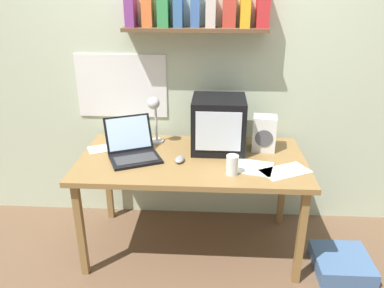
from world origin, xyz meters
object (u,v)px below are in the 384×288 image
Objects in this scene: crt_monitor at (218,124)px; space_heater at (264,133)px; computer_mouse at (180,159)px; floor_cushion at (342,263)px; laptop at (132,147)px; open_notebook at (102,149)px; printed_handout at (254,167)px; juice_glass at (232,166)px; loose_paper_near_monitor at (134,143)px; loose_paper_near_laptop at (285,171)px; desk_lamp at (154,111)px; corner_desk at (192,165)px.

crt_monitor reaches higher than space_heater.
computer_mouse is 0.30× the size of floor_cushion.
laptop is 0.27m from open_notebook.
open_notebook and printed_handout have the same top height.
juice_glass is 0.44× the size of printed_handout.
crt_monitor reaches higher than laptop.
open_notebook is at bearing 169.25° from floor_cushion.
laptop is 0.23m from loose_paper_near_monitor.
juice_glass is 0.50× the size of space_heater.
laptop is 0.34m from computer_mouse.
space_heater is 1.15m from open_notebook.
open_notebook is (-0.83, -0.06, -0.18)m from crt_monitor.
open_notebook reaches higher than floor_cushion.
space_heater is 0.38m from loose_paper_near_laptop.
space_heater is (0.24, 0.40, 0.07)m from juice_glass.
desk_lamp is at bearing -176.95° from space_heater.
juice_glass is 0.53× the size of open_notebook.
open_notebook is (-0.21, -0.11, 0.00)m from loose_paper_near_monitor.
loose_paper_near_monitor is at bearing -176.14° from space_heater.
corner_desk is 6.16× the size of space_heater.
printed_handout is at bearing -22.32° from desk_lamp.
crt_monitor is 3.01× the size of juice_glass.
loose_paper_near_laptop is 0.93× the size of floor_cushion.
loose_paper_near_monitor is (-0.44, 0.22, 0.06)m from corner_desk.
loose_paper_near_laptop is at bearing -12.89° from open_notebook.
crt_monitor is at bearing 42.99° from computer_mouse.
loose_paper_near_monitor is (-0.03, 0.22, -0.06)m from laptop.
laptop is 0.92m from space_heater.
loose_paper_near_laptop is at bearing 175.49° from floor_cushion.
corner_desk is 0.43m from printed_handout.
juice_glass is at bearing -25.31° from computer_mouse.
crt_monitor reaches higher than open_notebook.
crt_monitor reaches higher than floor_cushion.
open_notebook is at bearing 166.97° from printed_handout.
juice_glass reaches higher than floor_cushion.
desk_lamp reaches higher than computer_mouse.
loose_paper_near_monitor is (-0.70, 0.45, -0.05)m from juice_glass.
crt_monitor is 0.39m from computer_mouse.
corner_desk is at bearing -9.85° from open_notebook.
laptop is 1.94× the size of open_notebook.
printed_handout is (0.14, 0.10, -0.05)m from juice_glass.
floor_cushion is at bearing -27.90° from space_heater.
computer_mouse is (-0.25, -0.24, -0.17)m from crt_monitor.
juice_glass is at bearing -41.05° from corner_desk.
space_heater reaches higher than printed_handout.
computer_mouse is 0.47× the size of open_notebook.
laptop reaches higher than open_notebook.
open_notebook is at bearing -157.76° from desk_lamp.
desk_lamp is 1.36× the size of loose_paper_near_monitor.
space_heater reaches higher than corner_desk.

